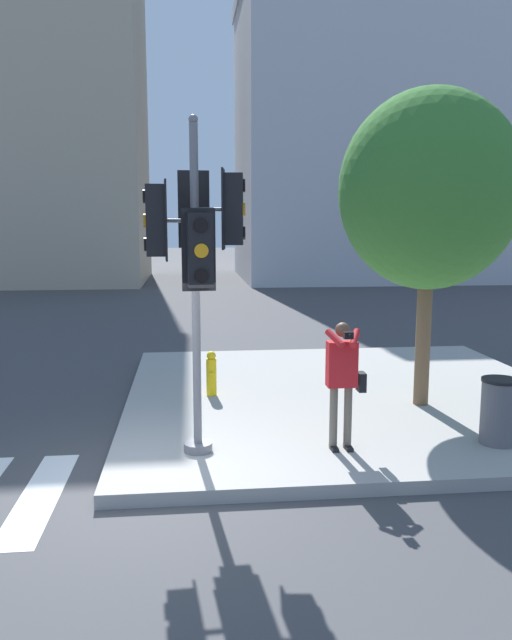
# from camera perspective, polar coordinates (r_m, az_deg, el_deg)

# --- Properties ---
(ground_plane) EXTENTS (160.00, 160.00, 0.00)m
(ground_plane) POSITION_cam_1_polar(r_m,az_deg,el_deg) (8.03, -10.39, -15.05)
(ground_plane) COLOR #424244
(sidewalk_corner) EXTENTS (8.00, 8.00, 0.18)m
(sidewalk_corner) POSITION_cam_1_polar(r_m,az_deg,el_deg) (11.63, 8.50, -6.96)
(sidewalk_corner) COLOR #9E9B96
(sidewalk_corner) RESTS_ON ground_plane
(traffic_signal_pole) EXTENTS (1.31, 1.30, 4.40)m
(traffic_signal_pole) POSITION_cam_1_polar(r_m,az_deg,el_deg) (8.11, -5.54, 7.16)
(traffic_signal_pole) COLOR slate
(traffic_signal_pole) RESTS_ON sidewalk_corner
(person_photographer) EXTENTS (0.58, 0.54, 1.75)m
(person_photographer) POSITION_cam_1_polar(r_m,az_deg,el_deg) (8.51, 7.95, -4.92)
(person_photographer) COLOR black
(person_photographer) RESTS_ON sidewalk_corner
(street_tree) EXTENTS (2.94, 2.94, 5.21)m
(street_tree) POSITION_cam_1_polar(r_m,az_deg,el_deg) (10.71, 15.55, 11.30)
(street_tree) COLOR brown
(street_tree) RESTS_ON sidewalk_corner
(fire_hydrant) EXTENTS (0.18, 0.24, 0.81)m
(fire_hydrant) POSITION_cam_1_polar(r_m,az_deg,el_deg) (11.22, -4.10, -4.90)
(fire_hydrant) COLOR yellow
(fire_hydrant) RESTS_ON sidewalk_corner
(trash_bin) EXTENTS (0.52, 0.52, 0.93)m
(trash_bin) POSITION_cam_1_polar(r_m,az_deg,el_deg) (9.40, 21.34, -7.77)
(trash_bin) COLOR #5B5B60
(trash_bin) RESTS_ON sidewalk_corner
(building_left) EXTENTS (12.68, 10.12, 21.97)m
(building_left) POSITION_cam_1_polar(r_m,az_deg,el_deg) (38.31, -20.37, 19.94)
(building_left) COLOR tan
(building_left) RESTS_ON ground_plane
(building_right) EXTENTS (16.23, 11.68, 16.91)m
(building_right) POSITION_cam_1_polar(r_m,az_deg,el_deg) (39.27, 10.88, 16.27)
(building_right) COLOR #BCBCC1
(building_right) RESTS_ON ground_plane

